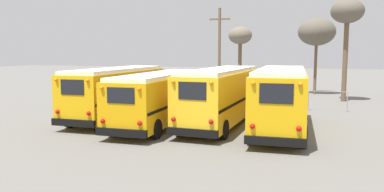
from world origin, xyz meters
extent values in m
plane|color=#66635E|center=(0.00, 0.00, 0.00)|extent=(160.00, 160.00, 0.00)
cube|color=#EAAA0F|center=(-5.05, 0.38, 1.67)|extent=(2.52, 9.60, 2.59)
cube|color=white|center=(-5.05, 0.38, 3.07)|extent=(2.32, 9.22, 0.20)
cube|color=black|center=(-5.02, -4.45, 0.56)|extent=(2.50, 0.22, 0.36)
cube|color=black|center=(-5.02, -4.43, 2.39)|extent=(1.35, 0.04, 0.78)
sphere|color=red|center=(-5.94, -4.47, 1.09)|extent=(0.22, 0.22, 0.22)
sphere|color=orange|center=(-5.94, -4.47, 2.75)|extent=(0.18, 0.18, 0.18)
sphere|color=red|center=(-4.10, -4.46, 1.09)|extent=(0.22, 0.22, 0.22)
sphere|color=orange|center=(-4.10, -4.46, 2.75)|extent=(0.18, 0.18, 0.18)
cube|color=black|center=(-6.29, 0.37, 1.48)|extent=(0.09, 9.39, 0.14)
cube|color=black|center=(-3.82, 0.39, 1.48)|extent=(0.09, 9.39, 0.14)
cylinder|color=black|center=(-6.22, 3.86, 0.54)|extent=(0.29, 1.08, 1.08)
cylinder|color=black|center=(-3.94, 3.88, 0.54)|extent=(0.29, 1.08, 1.08)
cylinder|color=black|center=(-6.17, -3.12, 0.54)|extent=(0.29, 1.08, 1.08)
cylinder|color=black|center=(-3.89, -3.10, 0.54)|extent=(0.29, 1.08, 1.08)
cube|color=#E5A00C|center=(-1.68, -0.51, 1.55)|extent=(2.58, 10.32, 2.42)
cube|color=white|center=(-1.68, -0.51, 2.86)|extent=(2.38, 9.91, 0.20)
cube|color=black|center=(-1.63, -5.70, 0.52)|extent=(2.52, 0.23, 0.36)
cube|color=black|center=(-1.63, -5.67, 2.22)|extent=(1.36, 0.05, 0.73)
sphere|color=red|center=(-2.55, -5.72, 1.01)|extent=(0.22, 0.22, 0.22)
sphere|color=orange|center=(-2.55, -5.72, 2.54)|extent=(0.18, 0.18, 0.18)
sphere|color=red|center=(-0.70, -5.70, 1.01)|extent=(0.22, 0.22, 0.22)
sphere|color=orange|center=(-0.70, -5.70, 2.54)|extent=(0.18, 0.18, 0.18)
cube|color=black|center=(-2.93, -0.53, 1.37)|extent=(0.14, 10.09, 0.14)
cube|color=black|center=(-0.44, -0.50, 1.37)|extent=(0.14, 10.09, 0.14)
cylinder|color=black|center=(-2.88, 3.32, 0.49)|extent=(0.29, 0.98, 0.98)
cylinder|color=black|center=(-0.58, 3.35, 0.49)|extent=(0.29, 0.98, 0.98)
cylinder|color=black|center=(-2.79, -4.37, 0.49)|extent=(0.29, 0.98, 0.98)
cylinder|color=black|center=(-0.49, -4.35, 0.49)|extent=(0.29, 0.98, 0.98)
cube|color=yellow|center=(1.68, 0.36, 1.68)|extent=(2.93, 10.13, 2.69)
cube|color=white|center=(1.68, 0.36, 3.13)|extent=(2.72, 9.72, 0.20)
cube|color=black|center=(1.43, -4.69, 0.51)|extent=(2.48, 0.33, 0.36)
cube|color=black|center=(1.43, -4.66, 2.42)|extent=(1.33, 0.10, 0.81)
sphere|color=red|center=(0.52, -4.65, 1.07)|extent=(0.22, 0.22, 0.22)
sphere|color=orange|center=(0.52, -4.65, 2.81)|extent=(0.18, 0.18, 0.18)
sphere|color=red|center=(2.33, -4.74, 1.07)|extent=(0.22, 0.22, 0.22)
sphere|color=orange|center=(2.33, -4.74, 2.81)|extent=(0.18, 0.18, 0.18)
cube|color=black|center=(0.46, 0.42, 1.48)|extent=(0.52, 9.81, 0.14)
cube|color=black|center=(2.91, 0.29, 1.48)|extent=(0.52, 9.81, 0.14)
cylinder|color=black|center=(0.74, 4.12, 0.47)|extent=(0.33, 0.96, 0.95)
cylinder|color=black|center=(3.00, 4.00, 0.47)|extent=(0.33, 0.96, 0.95)
cylinder|color=black|center=(0.37, -3.29, 0.47)|extent=(0.33, 0.96, 0.95)
cylinder|color=black|center=(2.63, -3.41, 0.47)|extent=(0.33, 0.96, 0.95)
cube|color=#EAAA0F|center=(5.05, -0.62, 1.72)|extent=(2.73, 9.34, 2.77)
cube|color=white|center=(5.05, -0.62, 3.21)|extent=(2.52, 8.96, 0.20)
cube|color=black|center=(5.18, -5.30, 0.52)|extent=(2.52, 0.27, 0.36)
cube|color=black|center=(5.18, -5.27, 2.48)|extent=(1.36, 0.07, 0.83)
sphere|color=red|center=(4.26, -5.33, 1.10)|extent=(0.22, 0.22, 0.22)
sphere|color=orange|center=(4.26, -5.33, 2.89)|extent=(0.18, 0.18, 0.18)
sphere|color=red|center=(6.11, -5.28, 1.10)|extent=(0.22, 0.22, 0.22)
sphere|color=orange|center=(6.11, -5.28, 2.89)|extent=(0.18, 0.18, 0.18)
cube|color=black|center=(3.81, -0.66, 1.51)|extent=(0.28, 9.09, 0.14)
cube|color=black|center=(6.30, -0.59, 1.51)|extent=(0.28, 9.09, 0.14)
cylinder|color=black|center=(3.81, 2.68, 0.48)|extent=(0.31, 0.97, 0.96)
cylinder|color=black|center=(6.12, 2.75, 0.48)|extent=(0.31, 0.97, 0.96)
cylinder|color=black|center=(3.99, -3.99, 0.48)|extent=(0.31, 0.97, 0.96)
cylinder|color=black|center=(6.30, -3.93, 0.48)|extent=(0.31, 0.97, 0.96)
cylinder|color=brown|center=(-1.09, 11.41, 3.97)|extent=(0.24, 0.24, 7.95)
cube|color=brown|center=(-1.09, 11.41, 6.99)|extent=(1.80, 0.14, 0.14)
cylinder|color=brown|center=(9.32, 13.39, 3.41)|extent=(0.40, 0.40, 6.81)
ellipsoid|color=#5B5447|center=(9.32, 13.39, 7.55)|extent=(2.68, 2.68, 2.01)
cylinder|color=brown|center=(-0.86, 20.40, 2.64)|extent=(0.40, 0.40, 5.28)
ellipsoid|color=#6B6051|center=(-0.86, 20.40, 5.98)|extent=(2.56, 2.56, 1.92)
cylinder|color=brown|center=(7.05, 18.49, 2.58)|extent=(0.29, 0.29, 5.16)
ellipsoid|color=#5B5447|center=(7.05, 18.49, 6.15)|extent=(3.60, 3.60, 2.70)
cylinder|color=#939399|center=(-9.05, 7.21, 0.70)|extent=(0.06, 0.06, 1.40)
cylinder|color=#939399|center=(-6.47, 7.21, 0.70)|extent=(0.06, 0.06, 1.40)
cylinder|color=#939399|center=(-3.88, 7.21, 0.70)|extent=(0.06, 0.06, 1.40)
cylinder|color=#939399|center=(-1.29, 7.21, 0.70)|extent=(0.06, 0.06, 1.40)
cylinder|color=#939399|center=(1.29, 7.21, 0.70)|extent=(0.06, 0.06, 1.40)
cylinder|color=#939399|center=(3.88, 7.21, 0.70)|extent=(0.06, 0.06, 1.40)
cylinder|color=#939399|center=(6.47, 7.21, 0.70)|extent=(0.06, 0.06, 1.40)
cylinder|color=#939399|center=(9.05, 7.21, 0.70)|extent=(0.06, 0.06, 1.40)
cylinder|color=#939399|center=(0.00, 7.21, 1.40)|extent=(18.11, 0.04, 0.04)
camera|label=1|loc=(6.40, -20.63, 4.15)|focal=35.00mm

